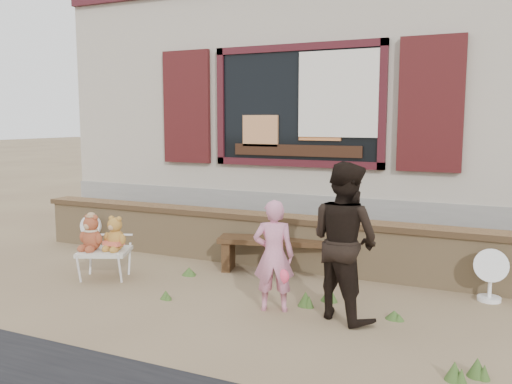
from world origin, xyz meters
The scene contains 12 objects.
ground centered at (0.00, 0.00, 0.00)m, with size 80.00×80.00×0.00m, color brown.
shopfront centered at (0.00, 4.49, 2.00)m, with size 8.04×5.13×4.00m.
brick_wall centered at (0.00, 1.00, 0.34)m, with size 7.10×0.36×0.67m.
bench centered at (0.32, 0.77, 0.31)m, with size 1.69×0.74×0.42m.
folding_chair centered at (-1.52, -0.35, 0.31)m, with size 0.71×0.68×0.34m.
teddy_bear_left centered at (-1.65, -0.41, 0.56)m, with size 0.31×0.27×0.43m, color brown, non-canonical shape.
teddy_bear_right centered at (-1.40, -0.29, 0.55)m, with size 0.30×0.26×0.41m, color olive, non-canonical shape.
child centered at (0.70, -0.50, 0.55)m, with size 0.40×0.26×1.10m, color pink.
adult centered at (1.38, -0.40, 0.74)m, with size 0.72×0.56×1.48m, color black.
fan_left centered at (-2.64, 0.69, 0.26)m, with size 0.33×0.22×0.51m.
fan_right centered at (2.62, 0.69, 0.28)m, with size 0.35×0.23×0.56m.
grass_tufts centered at (1.21, -0.45, 0.06)m, with size 3.46×1.63×0.15m.
Camera 1 is at (2.71, -5.23, 1.86)m, focal length 38.00 mm.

